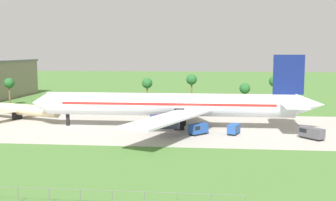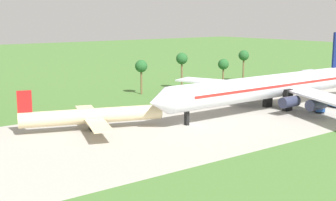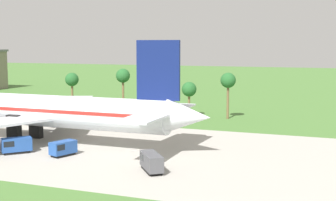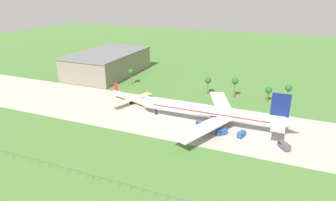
{
  "view_description": "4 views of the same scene",
  "coord_description": "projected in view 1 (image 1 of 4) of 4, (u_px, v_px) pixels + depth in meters",
  "views": [
    {
      "loc": [
        35.96,
        -103.52,
        18.88
      ],
      "look_at": [
        25.09,
        -0.26,
        6.81
      ],
      "focal_mm": 45.0,
      "sensor_mm": 36.0,
      "label": 1
    },
    {
      "loc": [
        -61.81,
        -73.45,
        22.61
      ],
      "look_at": [
        -5.71,
        -0.26,
        5.81
      ],
      "focal_mm": 50.0,
      "sensor_mm": 36.0,
      "label": 2
    },
    {
      "loc": [
        82.03,
        -69.22,
        17.47
      ],
      "look_at": [
        55.88,
        -0.26,
        8.62
      ],
      "focal_mm": 50.0,
      "sensor_mm": 36.0,
      "label": 3
    },
    {
      "loc": [
        55.32,
        -119.91,
        57.45
      ],
      "look_at": [
        3.23,
        5.0,
        6.0
      ],
      "focal_mm": 32.0,
      "sensor_mm": 36.0,
      "label": 4
    }
  ],
  "objects": [
    {
      "name": "fuel_truck",
      "position": [
        234.0,
        129.0,
        96.1
      ],
      "size": [
        3.25,
        4.54,
        2.37
      ],
      "color": "black",
      "rests_on": "ground_plane"
    },
    {
      "name": "ground_plane",
      "position": [
        71.0,
        125.0,
        108.19
      ],
      "size": [
        600.0,
        600.0,
        0.0
      ],
      "primitive_type": "plane",
      "color": "#477233"
    },
    {
      "name": "regional_aircraft",
      "position": [
        17.0,
        109.0,
        117.79
      ],
      "size": [
        27.86,
        25.37,
        8.66
      ],
      "color": "beige",
      "rests_on": "ground_plane"
    },
    {
      "name": "jet_airliner",
      "position": [
        175.0,
        105.0,
        104.49
      ],
      "size": [
        73.11,
        60.88,
        18.18
      ],
      "color": "silver",
      "rests_on": "ground_plane"
    },
    {
      "name": "catering_van",
      "position": [
        311.0,
        133.0,
        91.25
      ],
      "size": [
        5.02,
        5.66,
        2.53
      ],
      "color": "black",
      "rests_on": "ground_plane"
    },
    {
      "name": "baggage_tug",
      "position": [
        198.0,
        129.0,
        95.85
      ],
      "size": [
        4.63,
        4.77,
        2.55
      ],
      "color": "black",
      "rests_on": "ground_plane"
    },
    {
      "name": "palm_tree_row",
      "position": [
        171.0,
        84.0,
        142.54
      ],
      "size": [
        95.49,
        3.6,
        11.37
      ],
      "color": "brown",
      "rests_on": "ground_plane"
    },
    {
      "name": "taxiway_strip",
      "position": [
        71.0,
        125.0,
        108.18
      ],
      "size": [
        320.0,
        44.0,
        0.02
      ],
      "color": "#A8A399",
      "rests_on": "ground_plane"
    }
  ]
}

